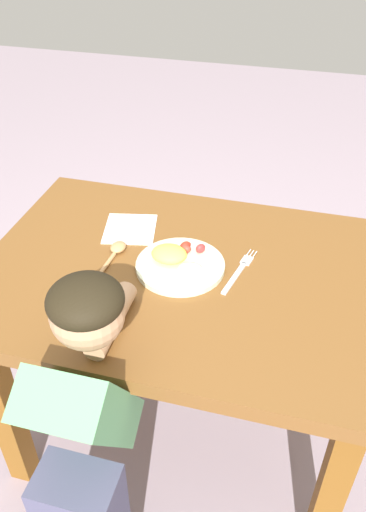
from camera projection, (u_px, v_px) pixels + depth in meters
name	position (u px, v px, depth m)	size (l,w,h in m)	color
ground_plane	(185.00, 426.00, 1.78)	(8.00, 8.00, 0.00)	gray
dining_table	(185.00, 300.00, 1.42)	(1.09, 0.76, 0.69)	brown
plate	(179.00, 263.00, 1.36)	(0.24, 0.24, 0.05)	beige
fork	(239.00, 271.00, 1.35)	(0.06, 0.21, 0.01)	silver
spoon	(113.00, 254.00, 1.40)	(0.04, 0.21, 0.02)	tan
person	(86.00, 451.00, 1.15)	(0.18, 0.44, 0.91)	#484865
napkin	(130.00, 229.00, 1.51)	(0.15, 0.15, 0.00)	white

